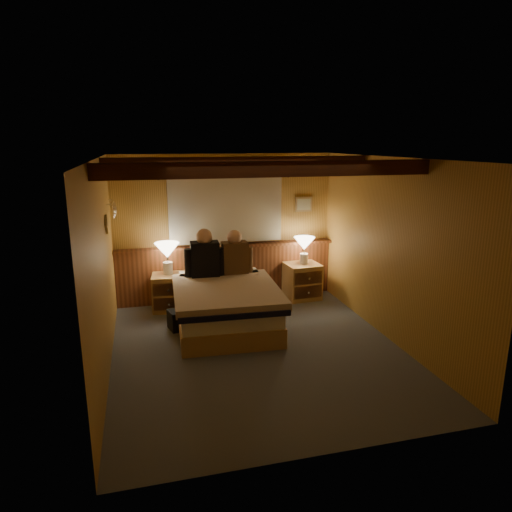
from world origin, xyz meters
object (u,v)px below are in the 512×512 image
object	(u,v)px
person_left	(205,256)
person_right	(235,255)
bed	(226,306)
nightstand_right	(302,281)
lamp_left	(167,252)
duffel_bag	(185,318)
nightstand_left	(169,292)
lamp_right	(304,245)

from	to	relation	value
person_left	person_right	size ratio (longest dim) A/B	1.07
bed	nightstand_right	xyz separation A→B (m)	(1.49, 0.91, -0.02)
lamp_left	person_right	world-z (taller)	person_right
nightstand_right	bed	bearing A→B (deg)	-153.06
duffel_bag	nightstand_left	bearing A→B (deg)	87.52
lamp_left	duffel_bag	bearing A→B (deg)	-79.06
nightstand_left	person_right	xyz separation A→B (m)	(0.99, -0.33, 0.61)
bed	lamp_right	bearing A→B (deg)	34.19
person_left	nightstand_right	bearing A→B (deg)	15.09
bed	duffel_bag	distance (m)	0.61
bed	nightstand_left	bearing A→B (deg)	131.01
nightstand_left	person_left	size ratio (longest dim) A/B	0.77
person_right	nightstand_right	bearing A→B (deg)	11.73
nightstand_left	person_right	world-z (taller)	person_right
person_left	lamp_left	bearing A→B (deg)	145.20
lamp_right	person_left	bearing A→B (deg)	-167.97
lamp_left	person_left	size ratio (longest dim) A/B	0.67
lamp_right	duffel_bag	distance (m)	2.35
person_left	nightstand_left	bearing A→B (deg)	148.42
nightstand_left	bed	bearing A→B (deg)	-45.59
person_left	lamp_right	bearing A→B (deg)	15.33
person_right	duffel_bag	size ratio (longest dim) A/B	1.36
person_right	duffel_bag	bearing A→B (deg)	-153.14
bed	person_right	bearing A→B (deg)	69.05
nightstand_left	person_right	distance (m)	1.21
bed	person_right	world-z (taller)	person_right
nightstand_right	person_left	size ratio (longest dim) A/B	0.81
nightstand_left	lamp_right	bearing A→B (deg)	6.20
lamp_left	person_right	xyz separation A→B (m)	(0.99, -0.37, -0.02)
lamp_left	duffel_bag	size ratio (longest dim) A/B	0.98
person_left	bed	bearing A→B (deg)	-66.77
lamp_left	person_right	bearing A→B (deg)	-20.68
person_right	nightstand_left	bearing A→B (deg)	159.06
nightstand_right	lamp_left	distance (m)	2.30
lamp_left	lamp_right	bearing A→B (deg)	-1.21
nightstand_right	lamp_right	world-z (taller)	lamp_right
nightstand_right	lamp_right	distance (m)	0.62
lamp_right	person_right	size ratio (longest dim) A/B	0.65
bed	lamp_left	distance (m)	1.35
nightstand_left	duffel_bag	world-z (taller)	nightstand_left
lamp_left	person_right	size ratio (longest dim) A/B	0.72
person_left	person_right	distance (m)	0.47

